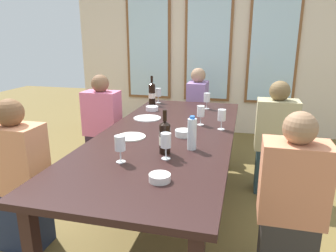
# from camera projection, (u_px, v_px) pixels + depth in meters

# --- Properties ---
(ground_plane) EXTENTS (12.00, 12.00, 0.00)m
(ground_plane) POSITION_uv_depth(u_px,v_px,m) (167.00, 212.00, 2.78)
(ground_plane) COLOR brown
(back_wall_with_windows) EXTENTS (4.26, 0.10, 2.90)m
(back_wall_with_windows) POSITION_uv_depth(u_px,v_px,m) (209.00, 39.00, 4.81)
(back_wall_with_windows) COLOR beige
(back_wall_with_windows) RESTS_ON ground
(dining_table) EXTENTS (1.06, 2.57, 0.74)m
(dining_table) POSITION_uv_depth(u_px,v_px,m) (167.00, 140.00, 2.60)
(dining_table) COLOR black
(dining_table) RESTS_ON ground
(white_plate_0) EXTENTS (0.26, 0.26, 0.01)m
(white_plate_0) POSITION_uv_depth(u_px,v_px,m) (147.00, 118.00, 3.01)
(white_plate_0) COLOR white
(white_plate_0) RESTS_ON dining_table
(white_plate_1) EXTENTS (0.23, 0.23, 0.01)m
(white_plate_1) POSITION_uv_depth(u_px,v_px,m) (131.00, 137.00, 2.46)
(white_plate_1) COLOR white
(white_plate_1) RESTS_ON dining_table
(wine_bottle_0) EXTENTS (0.08, 0.08, 0.30)m
(wine_bottle_0) POSITION_uv_depth(u_px,v_px,m) (165.00, 137.00, 2.10)
(wine_bottle_0) COLOR black
(wine_bottle_0) RESTS_ON dining_table
(wine_bottle_1) EXTENTS (0.08, 0.08, 0.33)m
(wine_bottle_1) POSITION_uv_depth(u_px,v_px,m) (152.00, 94.00, 3.60)
(wine_bottle_1) COLOR black
(wine_bottle_1) RESTS_ON dining_table
(tasting_bowl_0) EXTENTS (0.12, 0.12, 0.04)m
(tasting_bowl_0) POSITION_uv_depth(u_px,v_px,m) (160.00, 178.00, 1.72)
(tasting_bowl_0) COLOR white
(tasting_bowl_0) RESTS_ON dining_table
(tasting_bowl_1) EXTENTS (0.13, 0.13, 0.05)m
(tasting_bowl_1) POSITION_uv_depth(u_px,v_px,m) (184.00, 133.00, 2.49)
(tasting_bowl_1) COLOR white
(tasting_bowl_1) RESTS_ON dining_table
(tasting_bowl_2) EXTENTS (0.13, 0.13, 0.04)m
(tasting_bowl_2) POSITION_uv_depth(u_px,v_px,m) (152.00, 108.00, 3.34)
(tasting_bowl_2) COLOR white
(tasting_bowl_2) RESTS_ON dining_table
(water_bottle) EXTENTS (0.06, 0.06, 0.24)m
(water_bottle) POSITION_uv_depth(u_px,v_px,m) (192.00, 134.00, 2.18)
(water_bottle) COLOR white
(water_bottle) RESTS_ON dining_table
(wine_glass_0) EXTENTS (0.07, 0.07, 0.17)m
(wine_glass_0) POSITION_uv_depth(u_px,v_px,m) (207.00, 98.00, 3.38)
(wine_glass_0) COLOR white
(wine_glass_0) RESTS_ON dining_table
(wine_glass_1) EXTENTS (0.07, 0.07, 0.17)m
(wine_glass_1) POSITION_uv_depth(u_px,v_px,m) (120.00, 144.00, 1.95)
(wine_glass_1) COLOR white
(wine_glass_1) RESTS_ON dining_table
(wine_glass_2) EXTENTS (0.07, 0.07, 0.17)m
(wine_glass_2) POSITION_uv_depth(u_px,v_px,m) (158.00, 93.00, 3.69)
(wine_glass_2) COLOR white
(wine_glass_2) RESTS_ON dining_table
(wine_glass_3) EXTENTS (0.07, 0.07, 0.17)m
(wine_glass_3) POSITION_uv_depth(u_px,v_px,m) (222.00, 116.00, 2.64)
(wine_glass_3) COLOR white
(wine_glass_3) RESTS_ON dining_table
(wine_glass_4) EXTENTS (0.07, 0.07, 0.17)m
(wine_glass_4) POSITION_uv_depth(u_px,v_px,m) (166.00, 141.00, 2.00)
(wine_glass_4) COLOR white
(wine_glass_4) RESTS_ON dining_table
(wine_glass_5) EXTENTS (0.07, 0.07, 0.17)m
(wine_glass_5) POSITION_uv_depth(u_px,v_px,m) (201.00, 112.00, 2.77)
(wine_glass_5) COLOR white
(wine_glass_5) RESTS_ON dining_table
(seated_person_0) EXTENTS (0.38, 0.24, 1.11)m
(seated_person_0) POSITION_uv_depth(u_px,v_px,m) (103.00, 127.00, 3.48)
(seated_person_0) COLOR #34212F
(seated_person_0) RESTS_ON ground
(seated_person_1) EXTENTS (0.38, 0.24, 1.11)m
(seated_person_1) POSITION_uv_depth(u_px,v_px,m) (275.00, 141.00, 3.03)
(seated_person_1) COLOR #24393E
(seated_person_1) RESTS_ON ground
(seated_person_2) EXTENTS (0.38, 0.24, 1.11)m
(seated_person_2) POSITION_uv_depth(u_px,v_px,m) (19.00, 180.00, 2.22)
(seated_person_2) COLOR #212A42
(seated_person_2) RESTS_ON ground
(seated_person_3) EXTENTS (0.38, 0.24, 1.11)m
(seated_person_3) POSITION_uv_depth(u_px,v_px,m) (291.00, 207.00, 1.87)
(seated_person_3) COLOR #35312E
(seated_person_3) RESTS_ON ground
(seated_person_4) EXTENTS (0.24, 0.38, 1.11)m
(seated_person_4) POSITION_uv_depth(u_px,v_px,m) (197.00, 112.00, 4.16)
(seated_person_4) COLOR #29372E
(seated_person_4) RESTS_ON ground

